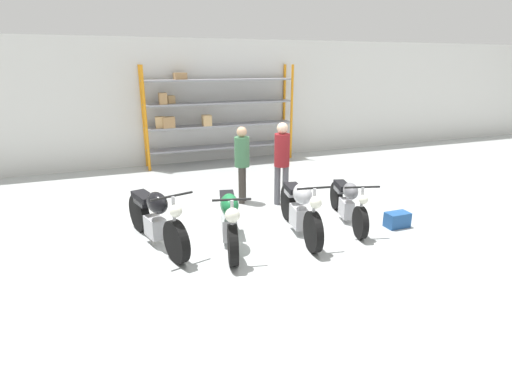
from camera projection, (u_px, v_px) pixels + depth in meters
name	position (u px, v px, depth m)	size (l,w,h in m)	color
ground_plane	(264.00, 236.00, 7.05)	(30.00, 30.00, 0.00)	#B2B7B7
back_wall	(188.00, 102.00, 11.83)	(30.00, 0.08, 3.60)	silver
shelving_rack	(213.00, 113.00, 11.82)	(4.51, 0.63, 2.87)	orange
motorcycle_black	(156.00, 218.00, 6.57)	(0.87, 2.15, 1.07)	black
motorcycle_green	(229.00, 219.00, 6.58)	(0.74, 2.05, 1.04)	black
motorcycle_silver	(300.00, 208.00, 7.01)	(0.61, 2.11, 1.08)	black
motorcycle_grey	(348.00, 201.00, 7.57)	(0.81, 2.00, 0.93)	black
person_browsing	(282.00, 157.00, 8.30)	(0.45, 0.45, 1.77)	#595960
person_near_rack	(242.00, 159.00, 8.50)	(0.44, 0.44, 1.66)	#38332D
toolbox	(397.00, 220.00, 7.42)	(0.44, 0.26, 0.28)	#1E4C8C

